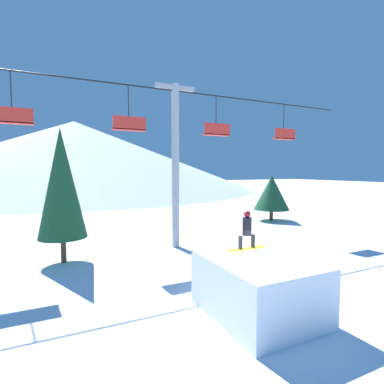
{
  "coord_description": "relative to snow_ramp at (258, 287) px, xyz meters",
  "views": [
    {
      "loc": [
        -5.86,
        -7.46,
        4.61
      ],
      "look_at": [
        0.05,
        4.82,
        3.62
      ],
      "focal_mm": 28.0,
      "sensor_mm": 36.0,
      "label": 1
    }
  ],
  "objects": [
    {
      "name": "ground_plane",
      "position": [
        -0.05,
        0.01,
        -0.91
      ],
      "size": [
        220.0,
        220.0,
        0.0
      ],
      "primitive_type": "plane",
      "color": "white"
    },
    {
      "name": "mountain_ridge",
      "position": [
        -0.05,
        68.96,
        7.14
      ],
      "size": [
        84.11,
        84.11,
        16.09
      ],
      "color": "silver",
      "rests_on": "ground_plane"
    },
    {
      "name": "snow_ramp",
      "position": [
        0.0,
        0.0,
        0.0
      ],
      "size": [
        2.94,
        3.67,
        1.82
      ],
      "color": "white",
      "rests_on": "ground_plane"
    },
    {
      "name": "snowboarder",
      "position": [
        0.38,
        1.13,
        1.59
      ],
      "size": [
        1.55,
        0.32,
        1.37
      ],
      "color": "yellow",
      "rests_on": "snow_ramp"
    },
    {
      "name": "chairlift",
      "position": [
        0.92,
        8.98,
        4.93
      ],
      "size": [
        25.93,
        0.44,
        9.63
      ],
      "color": "#9E9EA3",
      "rests_on": "ground_plane"
    },
    {
      "name": "pine_tree_near",
      "position": [
        -5.33,
        8.58,
        3.06
      ],
      "size": [
        2.33,
        2.33,
        6.7
      ],
      "color": "#4C3823",
      "rests_on": "ground_plane"
    },
    {
      "name": "pine_tree_far",
      "position": [
        12.48,
        13.97,
        1.66
      ],
      "size": [
        3.2,
        3.2,
        4.14
      ],
      "color": "#4C3823",
      "rests_on": "ground_plane"
    }
  ]
}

